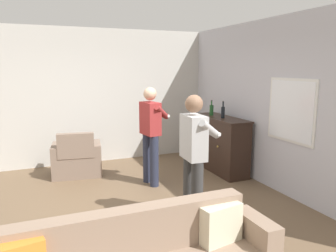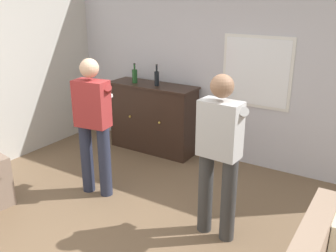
% 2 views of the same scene
% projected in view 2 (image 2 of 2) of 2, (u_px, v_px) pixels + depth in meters
% --- Properties ---
extents(ground, '(10.40, 10.40, 0.00)m').
position_uv_depth(ground, '(108.00, 249.00, 3.65)').
color(ground, brown).
extents(wall_back_with_window, '(5.20, 0.15, 2.80)m').
position_uv_depth(wall_back_with_window, '(227.00, 65.00, 5.30)').
color(wall_back_with_window, silver).
rests_on(wall_back_with_window, ground).
extents(sideboard_cabinet, '(1.40, 0.49, 1.06)m').
position_uv_depth(sideboard_cabinet, '(153.00, 118.00, 5.83)').
color(sideboard_cabinet, black).
rests_on(sideboard_cabinet, ground).
extents(bottle_wine_green, '(0.07, 0.07, 0.32)m').
position_uv_depth(bottle_wine_green, '(157.00, 78.00, 5.53)').
color(bottle_wine_green, black).
rests_on(bottle_wine_green, sideboard_cabinet).
extents(bottle_liquor_amber, '(0.08, 0.08, 0.30)m').
position_uv_depth(bottle_liquor_amber, '(135.00, 76.00, 5.72)').
color(bottle_liquor_amber, '#1E4C23').
rests_on(bottle_liquor_amber, sideboard_cabinet).
extents(person_standing_left, '(0.55, 0.50, 1.68)m').
position_uv_depth(person_standing_left, '(94.00, 121.00, 4.41)').
color(person_standing_left, '#282D42').
rests_on(person_standing_left, ground).
extents(person_standing_right, '(0.56, 0.49, 1.68)m').
position_uv_depth(person_standing_right, '(220.00, 150.00, 3.59)').
color(person_standing_right, '#383838').
rests_on(person_standing_right, ground).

